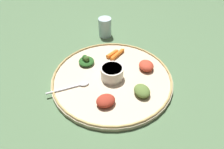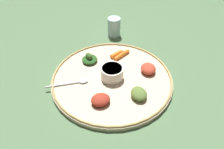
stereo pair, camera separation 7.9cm
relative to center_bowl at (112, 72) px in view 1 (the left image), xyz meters
name	(u,v)px [view 1 (the left image)]	position (x,y,z in m)	size (l,w,h in m)	color
ground_plane	(112,80)	(0.00, 0.00, -0.04)	(2.40, 2.40, 0.00)	#4C6B47
platter	(112,79)	(0.00, 0.00, -0.03)	(0.46, 0.46, 0.02)	#C6B293
platter_rim	(112,77)	(0.00, 0.00, -0.02)	(0.45, 0.45, 0.01)	tan
center_bowl	(112,72)	(0.00, 0.00, 0.00)	(0.09, 0.09, 0.05)	silver
spoon	(75,86)	(-0.14, -0.04, -0.02)	(0.15, 0.06, 0.01)	silver
greens_pile	(86,61)	(-0.10, 0.09, -0.01)	(0.07, 0.07, 0.04)	#23511E
carrot_near_spoon	(118,54)	(0.04, 0.14, -0.02)	(0.07, 0.08, 0.02)	orange
carrot_outer	(113,53)	(0.01, 0.14, -0.02)	(0.06, 0.06, 0.02)	orange
mound_collards	(142,91)	(0.10, -0.09, -0.01)	(0.07, 0.05, 0.03)	#567033
mound_beet	(106,101)	(-0.03, -0.13, -0.01)	(0.06, 0.06, 0.03)	maroon
mound_berbere_red	(146,66)	(0.14, 0.04, -0.01)	(0.07, 0.06, 0.03)	#B73D28
drinking_glass	(105,28)	(-0.01, 0.33, 0.00)	(0.06, 0.06, 0.09)	silver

